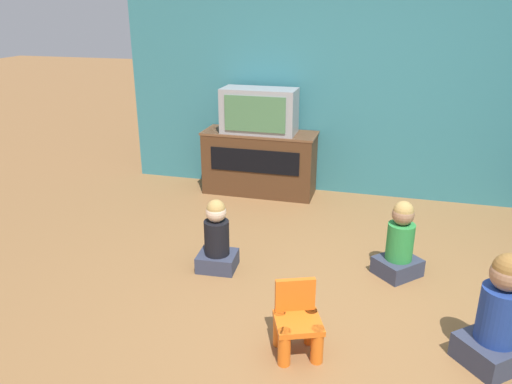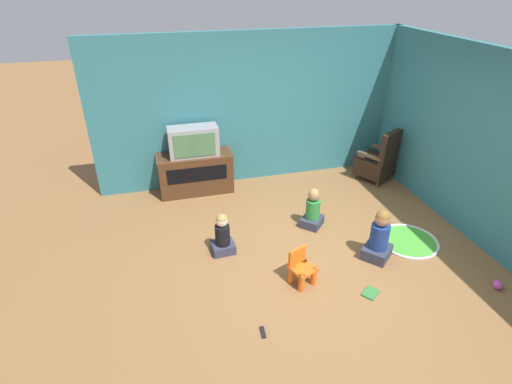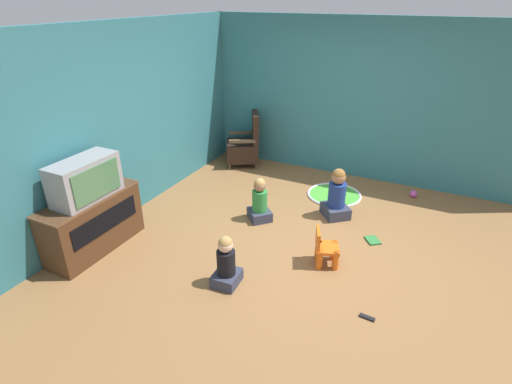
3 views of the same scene
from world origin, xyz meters
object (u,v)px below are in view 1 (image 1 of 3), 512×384
object	(u,v)px
tv_cabinet	(260,162)
yellow_kid_chair	(297,325)
television	(259,111)
child_watching_right	(400,244)
child_watching_center	(217,240)
child_watching_left	(499,317)

from	to	relation	value
tv_cabinet	yellow_kid_chair	xyz separation A→B (m)	(0.93, -2.62, -0.18)
tv_cabinet	television	xyz separation A→B (m)	(0.00, -0.02, 0.58)
tv_cabinet	child_watching_right	distance (m)	2.14
child_watching_center	child_watching_left	bearing A→B (deg)	-21.98
child_watching_left	child_watching_right	distance (m)	1.07
yellow_kid_chair	child_watching_left	world-z (taller)	child_watching_left
television	child_watching_center	size ratio (longest dim) A/B	1.34
tv_cabinet	child_watching_left	world-z (taller)	child_watching_left
yellow_kid_chair	child_watching_center	world-z (taller)	child_watching_center
television	yellow_kid_chair	xyz separation A→B (m)	(0.93, -2.60, -0.75)
tv_cabinet	child_watching_center	bearing A→B (deg)	-86.20
television	child_watching_center	xyz separation A→B (m)	(0.12, -1.75, -0.68)
child_watching_left	child_watching_right	world-z (taller)	child_watching_left
tv_cabinet	child_watching_right	size ratio (longest dim) A/B	2.00
yellow_kid_chair	child_watching_left	xyz separation A→B (m)	(1.14, 0.20, 0.13)
television	tv_cabinet	bearing A→B (deg)	90.00
tv_cabinet	yellow_kid_chair	world-z (taller)	tv_cabinet
child_watching_right	child_watching_left	bearing A→B (deg)	-104.93
child_watching_right	child_watching_center	bearing A→B (deg)	145.49
child_watching_left	child_watching_right	size ratio (longest dim) A/B	1.16
child_watching_center	tv_cabinet	bearing A→B (deg)	89.96
television	child_watching_right	distance (m)	2.22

